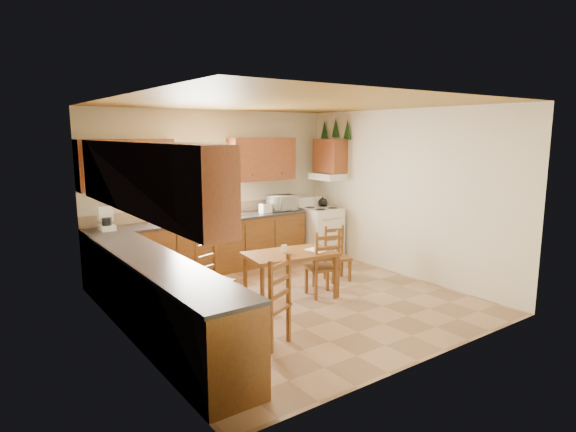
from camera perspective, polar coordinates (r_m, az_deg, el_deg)
floor at (r=6.83m, az=0.45°, el=-10.03°), size 4.50×4.50×0.00m
ceiling at (r=6.43m, az=0.49°, el=13.21°), size 4.50×4.50×0.00m
wall_left at (r=5.49m, az=-18.83°, el=-0.87°), size 4.50×4.50×0.00m
wall_right at (r=8.02m, az=13.57°, el=2.61°), size 4.50×4.50×0.00m
wall_back at (r=8.40m, az=-8.64°, el=3.09°), size 4.50×4.50×0.00m
wall_front at (r=4.89m, az=16.23°, el=-2.01°), size 4.50×4.50×0.00m
lower_cab_back at (r=8.13m, az=-9.86°, el=-3.69°), size 3.75×0.60×0.88m
lower_cab_left at (r=5.68m, az=-14.93°, el=-9.84°), size 0.60×3.60×0.88m
counter_back at (r=8.04m, az=-9.96°, el=-0.50°), size 3.75×0.63×0.04m
counter_left at (r=5.55m, az=-15.14°, el=-5.36°), size 0.63×3.60×0.04m
backsplash at (r=8.28m, az=-10.86°, el=0.54°), size 3.75×0.01×0.18m
upper_cab_back_left at (r=7.62m, az=-18.61°, el=5.82°), size 1.41×0.33×0.75m
upper_cab_back_right at (r=8.64m, az=-3.09°, el=6.73°), size 1.25×0.33×0.75m
upper_cab_left at (r=5.34m, az=-16.96°, el=4.40°), size 0.33×3.60×0.75m
upper_cab_stove at (r=9.02m, az=4.99°, el=7.12°), size 0.33×0.62×0.62m
range_hood at (r=9.01m, az=4.71°, el=4.70°), size 0.44×0.62×0.12m
window_frame at (r=8.22m, az=-10.44°, el=4.29°), size 1.13×0.02×1.18m
window_pane at (r=8.22m, az=-10.43°, el=4.29°), size 1.05×0.01×1.10m
window_valance at (r=8.16m, az=-10.46°, el=7.77°), size 1.19×0.01×0.24m
sink_basin at (r=8.06m, az=-9.49°, el=-0.16°), size 0.75×0.45×0.04m
pine_decal_a at (r=8.86m, az=7.06°, el=10.14°), size 0.22×0.22×0.36m
pine_decal_b at (r=9.10m, az=5.67°, el=10.41°), size 0.22×0.22×0.36m
pine_decal_c at (r=9.34m, az=4.35°, el=10.17°), size 0.22×0.22×0.36m
stove at (r=9.06m, az=3.97°, el=-2.04°), size 0.68×0.69×0.92m
coffeemaker at (r=7.45m, az=-20.72°, el=-0.24°), size 0.22×0.26×0.36m
paper_towel at (r=8.28m, az=-6.19°, el=1.09°), size 0.16×0.16×0.30m
toaster at (r=8.52m, az=-2.67°, el=0.93°), size 0.22×0.15×0.17m
microwave at (r=8.79m, az=-0.69°, el=1.57°), size 0.49×0.38×0.28m
dining_table at (r=6.83m, az=0.28°, el=-7.07°), size 1.34×0.89×0.67m
chair_near_left at (r=5.37m, az=-2.53°, el=-9.96°), size 0.55×0.54×1.01m
chair_near_right at (r=6.93m, az=4.06°, el=-5.58°), size 0.48×0.47×0.96m
chair_far_left at (r=6.38m, az=-8.64°, el=-7.15°), size 0.49×0.48×0.94m
chair_far_right at (r=7.67m, az=5.89°, el=-4.52°), size 0.43×0.42×0.85m
table_paper at (r=6.89m, az=3.33°, el=-4.04°), size 0.26×0.32×0.00m
table_card at (r=6.73m, az=-0.48°, el=-3.90°), size 0.08×0.03×0.11m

